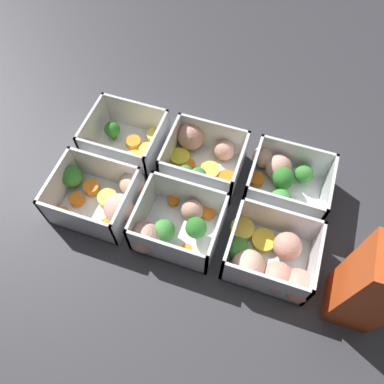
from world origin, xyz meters
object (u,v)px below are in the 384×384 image
object	(u,v)px
container_far_left	(271,261)
container_far_center	(173,227)
container_far_right	(104,196)
container_near_center	(201,157)
container_near_right	(120,143)
container_near_left	(282,179)
juice_carton	(371,287)

from	to	relation	value
container_far_left	container_far_center	world-z (taller)	same
container_far_right	container_far_left	bearing A→B (deg)	175.61
container_near_center	container_near_right	size ratio (longest dim) A/B	0.95
container_near_left	container_near_right	size ratio (longest dim) A/B	0.99
container_far_center	juice_carton	xyz separation A→B (m)	(-0.29, 0.02, 0.07)
container_near_left	container_near_right	bearing A→B (deg)	3.31
container_far_left	juice_carton	distance (m)	0.14
container_far_right	container_near_center	bearing A→B (deg)	-134.75
container_near_left	container_far_center	xyz separation A→B (m)	(0.15, 0.15, 0.00)
container_far_right	juice_carton	bearing A→B (deg)	174.30
container_far_center	container_near_center	bearing A→B (deg)	-90.02
container_far_center	container_far_right	xyz separation A→B (m)	(0.13, -0.02, -0.00)
container_near_right	container_far_center	world-z (taller)	same
container_near_center	container_far_right	size ratio (longest dim) A/B	0.93
container_near_left	container_far_left	world-z (taller)	same
container_near_left	container_near_center	world-z (taller)	same
container_near_left	container_near_right	xyz separation A→B (m)	(0.30, 0.02, -0.00)
container_far_left	container_far_center	xyz separation A→B (m)	(0.16, -0.01, 0.00)
container_near_right	container_far_left	world-z (taller)	same
container_near_center	container_far_center	size ratio (longest dim) A/B	1.04
container_near_left	container_near_center	bearing A→B (deg)	-0.25
container_near_center	container_near_right	xyz separation A→B (m)	(0.15, 0.02, -0.00)
container_near_center	container_far_right	distance (m)	0.18
container_far_left	container_near_right	bearing A→B (deg)	-23.38
container_near_right	container_far_right	bearing A→B (deg)	100.55
container_far_right	juice_carton	size ratio (longest dim) A/B	0.75
container_near_center	juice_carton	xyz separation A→B (m)	(-0.29, 0.17, 0.07)
container_near_right	container_far_center	xyz separation A→B (m)	(-0.15, 0.13, 0.00)
container_near_right	container_far_center	size ratio (longest dim) A/B	1.09
container_near_left	container_far_right	world-z (taller)	same
container_near_center	juice_carton	size ratio (longest dim) A/B	0.70
container_near_right	container_far_left	distance (m)	0.34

